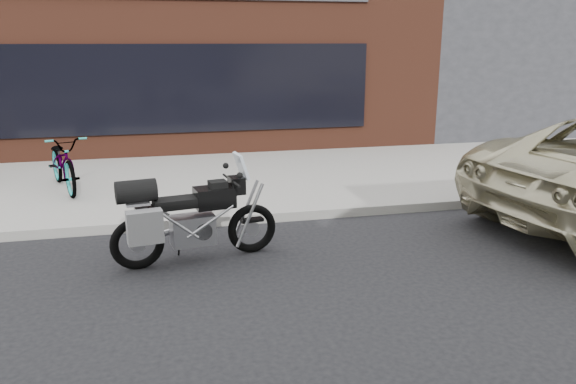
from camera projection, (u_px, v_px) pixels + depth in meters
name	position (u px, v px, depth m)	size (l,w,h in m)	color
ground	(394.00, 354.00, 5.14)	(120.00, 120.00, 0.00)	black
near_sidewalk	(259.00, 174.00, 11.70)	(44.00, 6.00, 0.15)	gray
storefront	(155.00, 58.00, 17.27)	(14.00, 10.07, 4.50)	#562A1C
neighbour_building	(504.00, 33.00, 19.68)	(10.00, 10.00, 6.00)	#2A2A2F
motorcycle	(185.00, 218.00, 7.12)	(2.17, 0.93, 1.38)	black
bicycle_front	(63.00, 162.00, 10.07)	(0.68, 1.94, 1.02)	gray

